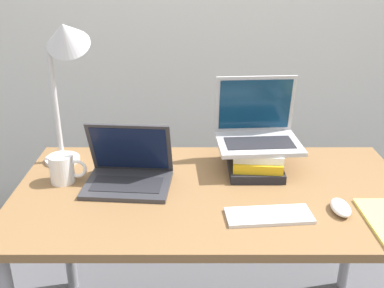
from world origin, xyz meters
The scene contains 8 objects.
desk centered at (0.00, 0.38, 0.64)m, with size 1.44×0.76×0.72m.
laptop_left centered at (-0.31, 0.43, 0.77)m, with size 0.33×0.26×0.23m.
book_stack centered at (0.17, 0.55, 0.77)m, with size 0.21×0.26×0.10m.
laptop_on_books centered at (0.18, 0.59, 0.87)m, with size 0.34×0.26×0.25m.
wireless_keyboard centered at (0.17, 0.20, 0.73)m, with size 0.29×0.13×0.01m.
mouse centered at (0.41, 0.23, 0.74)m, with size 0.06×0.11×0.03m.
mug centered at (-0.56, 0.44, 0.77)m, with size 0.14×0.09×0.11m.
desk_lamp centered at (-0.54, 0.59, 1.17)m, with size 0.23×0.20×0.61m.
Camera 1 is at (-0.08, -1.05, 1.52)m, focal length 42.00 mm.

